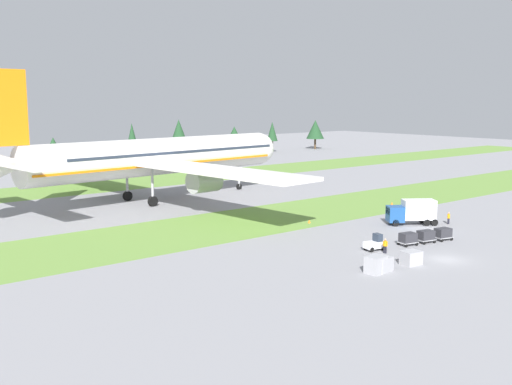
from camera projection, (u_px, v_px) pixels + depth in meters
The scene contains 17 objects.
ground_plane at pixel (446, 260), 66.39m from camera, with size 400.00×400.00×0.00m, color gray.
grass_strip_near at pixel (269, 218), 89.84m from camera, with size 320.00×17.95×0.01m, color olive.
grass_strip_far at pixel (123, 184), 126.63m from camera, with size 320.00×17.95×0.01m, color olive.
airliner at pixel (150, 157), 102.78m from camera, with size 58.93×72.76×21.89m.
baggage_tug at pixel (375, 243), 70.43m from camera, with size 2.80×1.77×1.97m.
cargo_dolly_lead at pixel (408, 238), 72.75m from camera, with size 2.44×1.89×1.55m.
cargo_dolly_second at pixel (426, 236), 74.10m from camera, with size 2.44×1.89×1.55m.
cargo_dolly_third at pixel (443, 233), 75.45m from camera, with size 2.44×1.89×1.55m.
catering_truck at pixel (412, 211), 84.74m from camera, with size 7.01×5.89×3.58m.
ground_crew_marshaller at pixel (385, 245), 69.02m from camera, with size 0.36×0.53×1.74m.
ground_crew_loader at pixel (449, 218), 85.27m from camera, with size 0.56×0.36×1.74m.
uld_container_0 at pixel (382, 264), 61.80m from camera, with size 2.00×1.60×1.51m, color #A3A3A8.
uld_container_1 at pixel (376, 265), 61.12m from camera, with size 2.00×1.60×1.77m, color #A3A3A8.
uld_container_2 at pixel (411, 258), 64.27m from camera, with size 2.00×1.60×1.51m, color #A3A3A8.
taxiway_marker_0 at pixel (309, 221), 86.15m from camera, with size 0.44×0.44×0.48m, color orange.
taxiway_marker_1 at pixel (392, 203), 101.02m from camera, with size 0.44×0.44×0.49m, color orange.
distant_tree_line at pixel (44, 143), 151.57m from camera, with size 198.66×11.21×11.93m.
Camera 1 is at (-56.99, -36.80, 17.54)m, focal length 41.98 mm.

